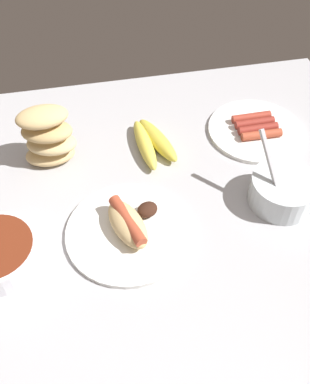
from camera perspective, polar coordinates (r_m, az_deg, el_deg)
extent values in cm
cube|color=#B2B2B7|center=(95.34, -2.54, -1.93)|extent=(120.00, 90.00, 3.00)
cylinder|color=white|center=(112.43, 12.98, 7.86)|extent=(23.42, 23.42, 1.00)
cylinder|color=#9E3828|center=(113.74, 12.49, 9.55)|extent=(9.92, 2.11, 2.04)
cylinder|color=maroon|center=(112.21, 12.91, 8.82)|extent=(9.93, 2.17, 2.04)
cylinder|color=maroon|center=(110.71, 13.33, 8.07)|extent=(9.93, 2.15, 2.04)
cylinder|color=#AD472D|center=(109.23, 13.77, 7.30)|extent=(9.94, 2.23, 2.04)
ellipsoid|color=#E5D14C|center=(103.94, -1.34, 6.23)|extent=(4.74, 17.41, 3.59)
ellipsoid|color=gold|center=(104.98, 0.34, 6.83)|extent=(9.11, 16.97, 3.75)
ellipsoid|color=#DBB77A|center=(104.45, -13.52, 4.85)|extent=(11.42, 7.47, 3.60)
ellipsoid|color=#E5C689|center=(101.64, -13.37, 6.21)|extent=(12.52, 9.34, 3.60)
ellipsoid|color=tan|center=(99.43, -13.99, 7.73)|extent=(12.54, 9.38, 3.60)
ellipsoid|color=#DBB77A|center=(97.64, -14.59, 9.49)|extent=(11.81, 8.10, 3.60)
cylinder|color=white|center=(88.90, -3.51, -5.23)|extent=(25.45, 25.45, 1.00)
ellipsoid|color=#DBB77A|center=(86.71, -3.60, -4.20)|extent=(9.64, 14.13, 4.40)
cylinder|color=#AD472D|center=(85.75, -3.64, -3.72)|extent=(6.02, 12.42, 2.40)
ellipsoid|color=#381E14|center=(89.77, -1.01, -2.33)|extent=(5.42, 4.97, 2.80)
cylinder|color=silver|center=(95.87, 16.35, 0.17)|extent=(13.95, 13.95, 6.41)
cylinder|color=beige|center=(94.95, 16.52, 0.67)|extent=(12.27, 12.27, 2.88)
cube|color=#B7B7BC|center=(91.33, 14.98, 3.18)|extent=(3.96, 10.70, 12.73)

